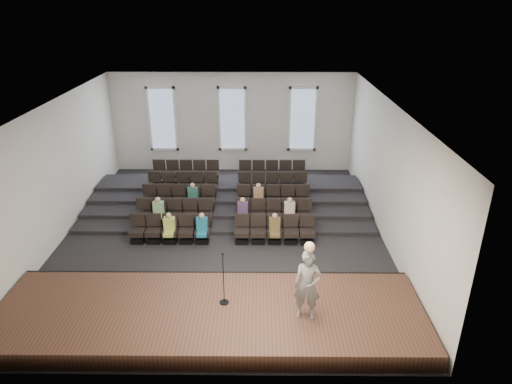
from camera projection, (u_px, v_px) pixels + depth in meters
ground at (224, 234)px, 17.44m from camera, size 14.00×14.00×0.00m
ceiling at (219, 105)px, 15.43m from camera, size 12.00×14.00×0.02m
wall_back at (233, 123)px, 22.87m from camera, size 12.00×0.04×5.00m
wall_front at (197, 290)px, 10.00m from camera, size 12.00×0.04×5.00m
wall_left at (56, 173)px, 16.48m from camera, size 0.04×14.00×5.00m
wall_right at (389, 174)px, 16.39m from camera, size 0.04×14.00×5.00m
stage at (210, 316)px, 12.66m from camera, size 11.80×3.60×0.50m
stage_lip at (216, 279)px, 14.28m from camera, size 11.80×0.06×0.52m
risers at (229, 196)px, 20.26m from camera, size 11.80×4.80×0.60m
seating_rows at (226, 201)px, 18.57m from camera, size 6.80×4.70×1.67m
windows at (232, 119)px, 22.72m from camera, size 8.44×0.10×3.24m
audience at (224, 212)px, 17.40m from camera, size 5.45×2.64×1.10m
speaker at (307, 285)px, 11.88m from camera, size 0.78×0.57×1.97m
mic_stand at (224, 288)px, 12.60m from camera, size 0.27×0.27×1.61m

